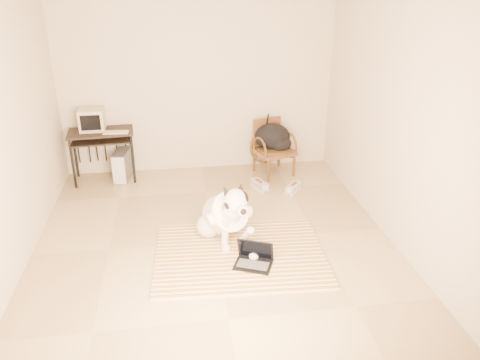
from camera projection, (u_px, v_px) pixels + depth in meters
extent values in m
plane|color=tan|center=(214.00, 241.00, 5.33)|extent=(4.50, 4.50, 0.00)
plane|color=beige|center=(198.00, 81.00, 6.82)|extent=(4.50, 0.00, 4.50)
plane|color=beige|center=(245.00, 244.00, 2.75)|extent=(4.50, 0.00, 4.50)
plane|color=beige|center=(6.00, 137.00, 4.52)|extent=(0.00, 4.50, 4.50)
plane|color=beige|center=(396.00, 120.00, 5.05)|extent=(0.00, 4.50, 4.50)
cube|color=#B97C1E|center=(245.00, 286.00, 4.56)|extent=(1.83, 0.38, 0.02)
cube|color=#3D7F32|center=(243.00, 270.00, 4.81)|extent=(1.83, 0.38, 0.02)
cube|color=#764B8F|center=(240.00, 255.00, 5.06)|extent=(1.83, 0.38, 0.02)
cube|color=#F7A84A|center=(238.00, 241.00, 5.32)|extent=(1.83, 0.38, 0.02)
cube|color=beige|center=(236.00, 229.00, 5.57)|extent=(1.83, 0.38, 0.02)
sphere|color=silver|center=(209.00, 226.00, 5.37)|extent=(0.28, 0.28, 0.28)
sphere|color=silver|center=(230.00, 221.00, 5.48)|extent=(0.28, 0.28, 0.28)
ellipsoid|color=silver|center=(220.00, 222.00, 5.41)|extent=(0.35, 0.31, 0.28)
ellipsoid|color=silver|center=(225.00, 214.00, 5.19)|extent=(0.52, 0.72, 0.61)
cylinder|color=white|center=(225.00, 213.00, 5.20)|extent=(0.56, 0.64, 0.56)
sphere|color=silver|center=(232.00, 210.00, 4.99)|extent=(0.24, 0.24, 0.24)
sphere|color=silver|center=(236.00, 201.00, 4.85)|extent=(0.26, 0.26, 0.26)
ellipsoid|color=black|center=(239.00, 199.00, 4.86)|extent=(0.20, 0.22, 0.19)
cylinder|color=silver|center=(240.00, 209.00, 4.77)|extent=(0.14, 0.16, 0.11)
sphere|color=black|center=(243.00, 212.00, 4.71)|extent=(0.06, 0.06, 0.06)
cone|color=black|center=(226.00, 191.00, 4.82)|extent=(0.14, 0.14, 0.16)
cone|color=black|center=(241.00, 188.00, 4.89)|extent=(0.13, 0.15, 0.16)
torus|color=silver|center=(233.00, 207.00, 4.95)|extent=(0.26, 0.18, 0.21)
cylinder|color=silver|center=(225.00, 235.00, 5.06)|extent=(0.11, 0.13, 0.39)
cylinder|color=silver|center=(245.00, 238.00, 5.04)|extent=(0.18, 0.35, 0.39)
sphere|color=silver|center=(226.00, 249.00, 5.10)|extent=(0.10, 0.10, 0.10)
sphere|color=silver|center=(254.00, 256.00, 4.96)|extent=(0.10, 0.10, 0.10)
cone|color=black|center=(210.00, 221.00, 5.65)|extent=(0.28, 0.36, 0.10)
cube|color=black|center=(253.00, 265.00, 4.85)|extent=(0.45, 0.39, 0.02)
cube|color=#4B4B4D|center=(253.00, 265.00, 4.84)|extent=(0.36, 0.27, 0.00)
cube|color=black|center=(255.00, 249.00, 4.88)|extent=(0.38, 0.23, 0.25)
cube|color=black|center=(255.00, 250.00, 4.87)|extent=(0.33, 0.20, 0.22)
cube|color=black|center=(101.00, 132.00, 6.63)|extent=(0.94, 0.58, 0.03)
cube|color=black|center=(101.00, 141.00, 6.63)|extent=(0.83, 0.47, 0.02)
cylinder|color=black|center=(73.00, 164.00, 6.51)|extent=(0.04, 0.04, 0.72)
cylinder|color=black|center=(75.00, 154.00, 6.88)|extent=(0.04, 0.04, 0.72)
cylinder|color=black|center=(133.00, 159.00, 6.68)|extent=(0.04, 0.04, 0.72)
cylinder|color=black|center=(132.00, 150.00, 7.05)|extent=(0.04, 0.04, 0.72)
cube|color=#B9AE91|center=(92.00, 119.00, 6.61)|extent=(0.35, 0.33, 0.30)
cube|color=black|center=(90.00, 123.00, 6.46)|extent=(0.27, 0.02, 0.21)
cube|color=#B9AE91|center=(116.00, 132.00, 6.53)|extent=(0.35, 0.15, 0.02)
cube|color=#4B4B4D|center=(123.00, 165.00, 6.87)|extent=(0.26, 0.47, 0.43)
cube|color=silver|center=(119.00, 171.00, 6.67)|extent=(0.18, 0.04, 0.41)
cube|color=brown|center=(274.00, 151.00, 6.99)|extent=(0.66, 0.65, 0.05)
cylinder|color=#3A2510|center=(274.00, 149.00, 6.98)|extent=(0.49, 0.49, 0.04)
cube|color=brown|center=(267.00, 131.00, 7.08)|extent=(0.45, 0.18, 0.40)
cylinder|color=#3A2510|center=(268.00, 171.00, 6.80)|extent=(0.04, 0.04, 0.33)
cylinder|color=#3A2510|center=(254.00, 161.00, 7.16)|extent=(0.04, 0.04, 0.33)
cylinder|color=#3A2510|center=(294.00, 166.00, 6.98)|extent=(0.04, 0.04, 0.33)
cylinder|color=#3A2510|center=(279.00, 156.00, 7.34)|extent=(0.04, 0.04, 0.33)
ellipsoid|color=black|center=(272.00, 137.00, 6.97)|extent=(0.53, 0.44, 0.39)
ellipsoid|color=black|center=(280.00, 144.00, 6.92)|extent=(0.33, 0.27, 0.23)
cube|color=silver|center=(260.00, 188.00, 6.63)|extent=(0.24, 0.35, 0.03)
cube|color=#9A9A9F|center=(260.00, 185.00, 6.61)|extent=(0.23, 0.33, 0.10)
cube|color=#A02615|center=(260.00, 182.00, 6.59)|extent=(0.11, 0.17, 0.02)
cube|color=silver|center=(293.00, 190.00, 6.55)|extent=(0.29, 0.31, 0.03)
cube|color=#9A9A9F|center=(293.00, 187.00, 6.54)|extent=(0.28, 0.30, 0.10)
cube|color=#A02615|center=(293.00, 185.00, 6.52)|extent=(0.14, 0.15, 0.02)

